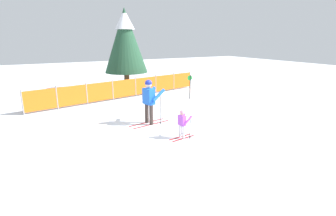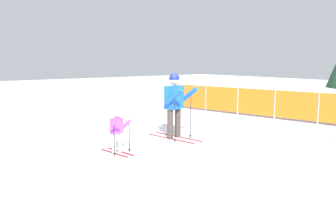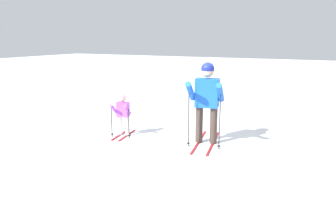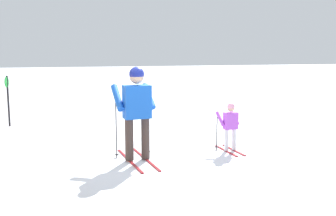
{
  "view_description": "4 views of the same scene",
  "coord_description": "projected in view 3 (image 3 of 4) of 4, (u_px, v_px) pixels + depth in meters",
  "views": [
    {
      "loc": [
        -4.12,
        -8.76,
        3.3
      ],
      "look_at": [
        0.27,
        -0.66,
        0.83
      ],
      "focal_mm": 28.0,
      "sensor_mm": 36.0,
      "label": 1
    },
    {
      "loc": [
        6.74,
        -5.16,
        2.1
      ],
      "look_at": [
        0.5,
        -0.34,
        0.95
      ],
      "focal_mm": 35.0,
      "sensor_mm": 36.0,
      "label": 2
    },
    {
      "loc": [
        6.48,
        2.6,
        2.28
      ],
      "look_at": [
        -0.09,
        -0.65,
        0.69
      ],
      "focal_mm": 35.0,
      "sensor_mm": 36.0,
      "label": 3
    },
    {
      "loc": [
        -7.73,
        1.14,
        2.22
      ],
      "look_at": [
        0.45,
        -0.38,
        0.9
      ],
      "focal_mm": 45.0,
      "sensor_mm": 36.0,
      "label": 4
    }
  ],
  "objects": [
    {
      "name": "skier_adult",
      "position": [
        207.0,
        96.0,
        6.96
      ],
      "size": [
        1.7,
        0.83,
        1.77
      ],
      "rotation": [
        0.0,
        0.0,
        0.18
      ],
      "color": "maroon",
      "rests_on": "ground_plane"
    },
    {
      "name": "ground_plane",
      "position": [
        192.0,
        142.0,
        7.29
      ],
      "size": [
        60.0,
        60.0,
        0.0
      ],
      "primitive_type": "plane",
      "color": "white"
    },
    {
      "name": "skier_child",
      "position": [
        123.0,
        112.0,
        7.62
      ],
      "size": [
        0.95,
        0.5,
        0.99
      ],
      "rotation": [
        0.0,
        0.0,
        0.16
      ],
      "color": "maroon",
      "rests_on": "ground_plane"
    }
  ]
}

